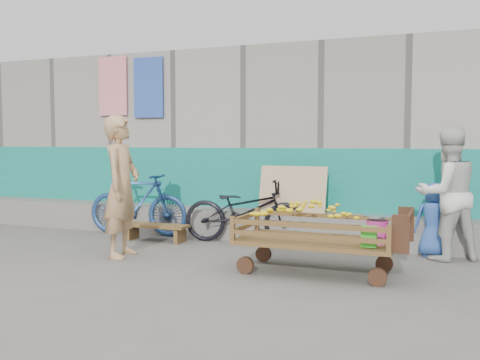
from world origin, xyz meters
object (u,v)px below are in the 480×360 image
at_px(vendor_man, 122,187).
at_px(woman, 447,194).
at_px(bench, 156,229).
at_px(bicycle_dark, 245,211).
at_px(bicycle_blue, 138,203).
at_px(child, 434,220).
at_px(banana_cart, 313,225).

bearing_deg(vendor_man, woman, -81.37).
distance_m(bench, bicycle_dark, 1.38).
xyz_separation_m(woman, bicycle_blue, (-4.63, 0.13, -0.33)).
bearing_deg(child, woman, 133.49).
bearing_deg(bench, bicycle_dark, 15.45).
bearing_deg(child, vendor_man, 13.68).
relative_size(bench, woman, 0.61).
relative_size(banana_cart, vendor_man, 1.05).
relative_size(woman, child, 1.73).
xyz_separation_m(banana_cart, vendor_man, (-2.53, -0.04, 0.36)).
height_order(vendor_man, child, vendor_man).
height_order(banana_cart, child, child).
distance_m(vendor_man, bicycle_blue, 1.66).
xyz_separation_m(banana_cart, bicycle_blue, (-3.21, 1.41, -0.04)).
relative_size(bench, vendor_man, 0.56).
relative_size(banana_cart, child, 1.98).
distance_m(woman, child, 0.41).
relative_size(bench, bicycle_blue, 0.60).
xyz_separation_m(bench, bicycle_dark, (1.30, 0.36, 0.29)).
relative_size(banana_cart, woman, 1.14).
distance_m(banana_cart, bicycle_blue, 3.50).
height_order(bench, woman, woman).
height_order(vendor_man, bicycle_blue, vendor_man).
xyz_separation_m(banana_cart, bench, (-2.67, 1.05, -0.37)).
bearing_deg(woman, child, -67.89).
xyz_separation_m(vendor_man, bicycle_blue, (-0.68, 1.46, -0.40)).
xyz_separation_m(banana_cart, bicycle_dark, (-1.37, 1.41, -0.08)).
relative_size(banana_cart, bench, 1.89).
bearing_deg(banana_cart, bench, 158.46).
height_order(woman, bicycle_dark, woman).
relative_size(banana_cart, bicycle_blue, 1.12).
bearing_deg(bench, bicycle_blue, 146.36).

